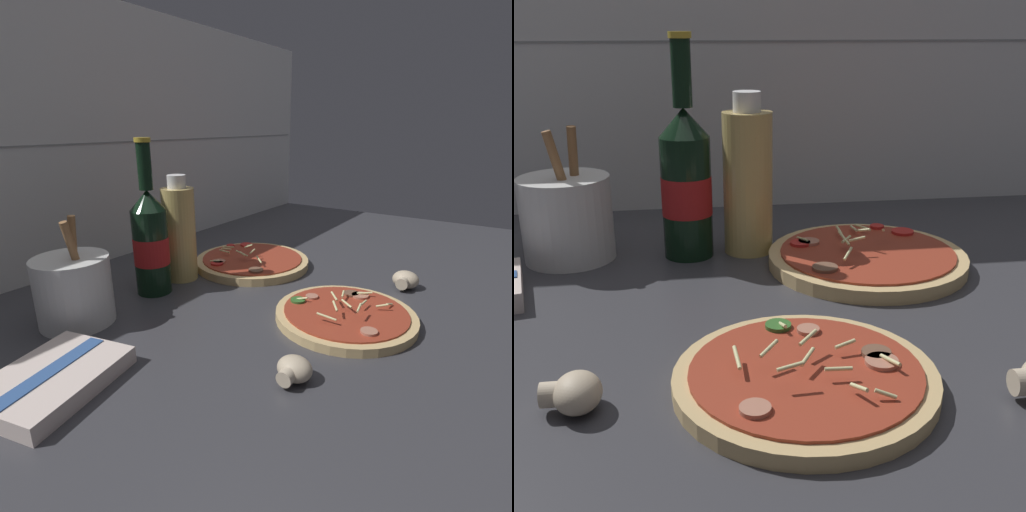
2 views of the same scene
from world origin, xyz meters
The scene contains 8 objects.
counter_slab centered at (0.00, 0.00, 1.25)cm, with size 160.00×90.00×2.50cm.
tile_backsplash centered at (0.00, 45.50, 30.00)cm, with size 160.00×1.13×60.00cm.
pizza_near centered at (-6.83, -14.94, 3.40)cm, with size 23.45×23.45×4.26cm.
pizza_far centered at (6.98, 13.55, 3.52)cm, with size 26.05×26.05×5.13cm.
beer_bottle centered at (-16.15, 21.04, 13.00)cm, with size 6.78×6.78×29.31cm.
oil_bottle centered at (-7.83, 21.63, 12.59)cm, with size 6.75×6.75×21.94cm.
mushroom_right centered at (-26.44, -15.80, 4.16)cm, with size 4.99×4.75×3.33cm.
utensil_crock centered at (-32.15, 22.02, 8.28)cm, with size 12.00×12.00×17.84cm.
Camera 2 is at (-16.98, -63.31, 32.86)cm, focal length 45.00 mm.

